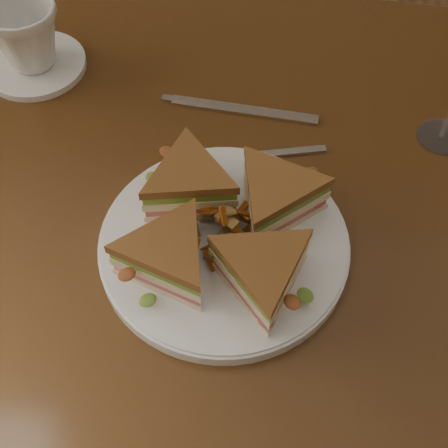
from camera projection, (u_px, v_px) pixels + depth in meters
name	position (u px, v px, depth m)	size (l,w,h in m)	color
ground	(226.00, 390.00, 1.39)	(6.00, 6.00, 0.00)	brown
table	(227.00, 222.00, 0.86)	(1.20, 0.80, 0.75)	#361E0C
plate	(224.00, 245.00, 0.71)	(0.28, 0.28, 0.02)	white
sandwich_wedges	(224.00, 227.00, 0.68)	(0.28, 0.28, 0.06)	#FFEABC
crisps_mound	(224.00, 229.00, 0.68)	(0.09, 0.09, 0.05)	#B85B17
spoon	(220.00, 158.00, 0.79)	(0.18, 0.07, 0.01)	silver
knife	(234.00, 109.00, 0.84)	(0.22, 0.02, 0.00)	silver
saucer	(36.00, 65.00, 0.89)	(0.14, 0.14, 0.01)	white
coffee_cup	(26.00, 36.00, 0.85)	(0.10, 0.10, 0.09)	white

